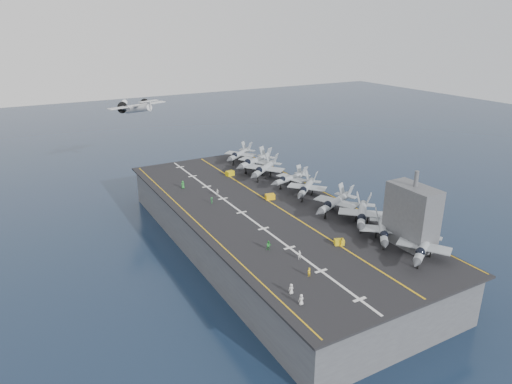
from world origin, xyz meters
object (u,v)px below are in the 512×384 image
fighter_jet_0 (423,247)px  tow_cart_a (339,242)px  transport_plane (138,109)px  island_superstructure (412,209)px

fighter_jet_0 → tow_cart_a: (-9.61, 11.90, -1.90)m
transport_plane → tow_cart_a: bearing=-78.9°
fighter_jet_0 → tow_cart_a: size_ratio=7.72×
island_superstructure → transport_plane: bearing=107.7°
fighter_jet_0 → transport_plane: (-25.47, 92.48, 12.92)m
fighter_jet_0 → transport_plane: bearing=105.4°
transport_plane → fighter_jet_0: bearing=-74.6°
tow_cart_a → transport_plane: transport_plane is taller
island_superstructure → transport_plane: (-27.70, 87.01, 7.89)m
island_superstructure → tow_cart_a: (-11.84, 6.43, -6.94)m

